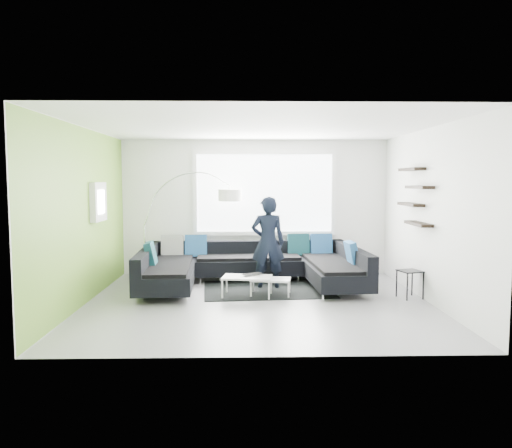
{
  "coord_description": "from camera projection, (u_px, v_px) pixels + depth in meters",
  "views": [
    {
      "loc": [
        -0.23,
        -7.89,
        1.96
      ],
      "look_at": [
        -0.01,
        0.9,
        1.19
      ],
      "focal_mm": 35.0,
      "sensor_mm": 36.0,
      "label": 1
    }
  ],
  "objects": [
    {
      "name": "arc_lamp",
      "position": [
        144.0,
        225.0,
        10.0
      ],
      "size": [
        2.11,
        1.14,
        2.13
      ],
      "primitive_type": null,
      "rotation": [
        0.0,
        0.0,
        -0.18
      ],
      "color": "silver",
      "rests_on": "ground"
    },
    {
      "name": "side_table",
      "position": [
        410.0,
        284.0,
        8.31
      ],
      "size": [
        0.42,
        0.42,
        0.47
      ],
      "primitive_type": "cube",
      "rotation": [
        0.0,
        0.0,
        0.28
      ],
      "color": "black",
      "rests_on": "ground"
    },
    {
      "name": "person",
      "position": [
        268.0,
        242.0,
        9.08
      ],
      "size": [
        0.62,
        0.41,
        1.67
      ],
      "primitive_type": "imported",
      "rotation": [
        0.0,
        0.0,
        3.15
      ],
      "color": "black",
      "rests_on": "ground"
    },
    {
      "name": "rug",
      "position": [
        267.0,
        289.0,
        8.97
      ],
      "size": [
        2.38,
        1.81,
        0.01
      ],
      "primitive_type": "cube",
      "rotation": [
        0.0,
        0.0,
        0.08
      ],
      "color": "black",
      "rests_on": "ground"
    },
    {
      "name": "sectional_sofa",
      "position": [
        251.0,
        267.0,
        9.11
      ],
      "size": [
        4.09,
        2.66,
        0.86
      ],
      "rotation": [
        0.0,
        0.0,
        0.05
      ],
      "color": "black",
      "rests_on": "ground"
    },
    {
      "name": "ground",
      "position": [
        258.0,
        302.0,
        8.04
      ],
      "size": [
        5.5,
        5.5,
        0.0
      ],
      "primitive_type": "plane",
      "color": "gray",
      "rests_on": "ground"
    },
    {
      "name": "room_shell",
      "position": [
        260.0,
        190.0,
        8.09
      ],
      "size": [
        5.54,
        5.04,
        2.82
      ],
      "color": "silver",
      "rests_on": "ground"
    },
    {
      "name": "laptop",
      "position": [
        254.0,
        275.0,
        8.47
      ],
      "size": [
        0.57,
        0.56,
        0.03
      ],
      "primitive_type": "imported",
      "rotation": [
        0.0,
        0.0,
        0.59
      ],
      "color": "black",
      "rests_on": "coffee_table"
    },
    {
      "name": "coffee_table",
      "position": [
        259.0,
        286.0,
        8.47
      ],
      "size": [
        1.13,
        0.76,
        0.35
      ],
      "primitive_type": "cube",
      "rotation": [
        0.0,
        0.0,
        -0.14
      ],
      "color": "silver",
      "rests_on": "ground"
    }
  ]
}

